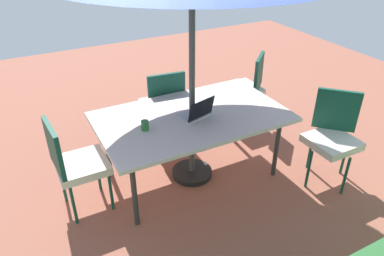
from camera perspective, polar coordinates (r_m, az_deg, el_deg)
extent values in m
cube|color=#935442|center=(4.13, 0.00, -7.35)|extent=(10.00, 10.00, 0.02)
cube|color=silver|center=(3.72, 0.00, 1.74)|extent=(1.90, 1.14, 0.04)
cylinder|color=#333333|center=(4.58, 6.45, 2.08)|extent=(0.05, 0.05, 0.72)
cylinder|color=#333333|center=(4.02, -13.03, -3.06)|extent=(0.05, 0.05, 0.72)
cylinder|color=#333333|center=(4.02, 13.01, -3.00)|extent=(0.05, 0.05, 0.72)
cylinder|color=#333333|center=(3.36, -8.94, -10.12)|extent=(0.05, 0.05, 0.72)
cylinder|color=#4C4C4C|center=(3.52, 0.00, 8.27)|extent=(0.06, 0.06, 2.39)
cylinder|color=black|center=(4.11, 0.00, -6.91)|extent=(0.44, 0.44, 0.06)
cube|color=silver|center=(4.51, -4.59, 3.57)|extent=(0.46, 0.46, 0.08)
cube|color=#144738|center=(4.21, -3.90, 5.57)|extent=(0.44, 0.09, 0.45)
cylinder|color=#144738|center=(4.83, -3.05, 2.03)|extent=(0.03, 0.03, 0.45)
cylinder|color=#144738|center=(4.75, -7.17, 1.27)|extent=(0.03, 0.03, 0.45)
cylinder|color=#144738|center=(4.53, -1.61, 0.00)|extent=(0.03, 0.03, 0.45)
cylinder|color=#144738|center=(4.45, -5.99, -0.85)|extent=(0.03, 0.03, 0.45)
cube|color=silver|center=(3.59, -16.68, -5.55)|extent=(0.46, 0.46, 0.08)
cube|color=#144738|center=(3.42, -20.65, -2.95)|extent=(0.07, 0.44, 0.45)
cylinder|color=#144738|center=(3.65, -12.49, -9.54)|extent=(0.03, 0.03, 0.45)
cylinder|color=#144738|center=(3.92, -14.41, -6.57)|extent=(0.03, 0.03, 0.45)
cylinder|color=#144738|center=(3.59, -17.93, -11.28)|extent=(0.03, 0.03, 0.45)
cylinder|color=#144738|center=(3.87, -19.45, -8.13)|extent=(0.03, 0.03, 0.45)
cube|color=silver|center=(4.04, 20.89, -2.04)|extent=(0.46, 0.46, 0.08)
cube|color=#144738|center=(4.10, 21.55, 2.60)|extent=(0.33, 0.34, 0.45)
cylinder|color=#144738|center=(4.02, 17.67, -6.16)|extent=(0.03, 0.03, 0.45)
cylinder|color=#144738|center=(4.05, 22.74, -6.91)|extent=(0.03, 0.03, 0.45)
cylinder|color=#144738|center=(4.31, 17.88, -3.41)|extent=(0.03, 0.03, 0.45)
cylinder|color=#144738|center=(4.35, 22.58, -4.13)|extent=(0.03, 0.03, 0.45)
cube|color=silver|center=(4.95, 7.66, 5.94)|extent=(0.46, 0.46, 0.08)
cube|color=#144738|center=(4.81, 10.34, 8.43)|extent=(0.35, 0.33, 0.45)
cylinder|color=#144738|center=(5.25, 5.97, 4.38)|extent=(0.03, 0.03, 0.45)
cylinder|color=#144738|center=(4.94, 4.96, 2.64)|extent=(0.03, 0.03, 0.45)
cylinder|color=#144738|center=(5.20, 9.83, 3.76)|extent=(0.03, 0.03, 0.45)
cylinder|color=#144738|center=(4.88, 9.05, 1.97)|extent=(0.03, 0.03, 0.45)
cube|color=#B7B7BC|center=(3.70, 0.26, 2.09)|extent=(0.37, 0.30, 0.02)
cube|color=black|center=(3.58, 1.48, 3.00)|extent=(0.32, 0.14, 0.20)
cylinder|color=#286B33|center=(3.47, -7.32, 0.40)|extent=(0.07, 0.07, 0.10)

